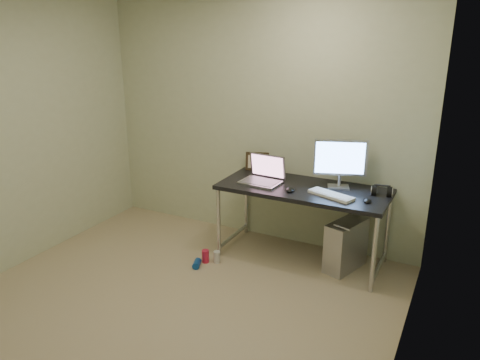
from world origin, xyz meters
name	(u,v)px	position (x,y,z in m)	size (l,w,h in m)	color
floor	(164,314)	(0.00, 0.00, 0.00)	(3.50, 3.50, 0.00)	tan
wall_back	(257,123)	(0.00, 1.75, 1.25)	(3.50, 0.02, 2.50)	beige
wall_right	(408,205)	(1.75, 0.00, 1.25)	(0.02, 3.50, 2.50)	beige
desk	(303,195)	(0.65, 1.40, 0.67)	(1.60, 0.70, 0.75)	black
tower_computer	(346,245)	(1.10, 1.40, 0.24)	(0.33, 0.50, 0.51)	#A9A9AD
cable_a	(350,218)	(1.05, 1.70, 0.40)	(0.01, 0.01, 0.70)	black
cable_b	(358,222)	(1.14, 1.68, 0.38)	(0.01, 0.01, 0.72)	black
can_red	(205,256)	(-0.15, 0.90, 0.06)	(0.07, 0.07, 0.13)	#D11F45
can_white	(217,257)	(-0.05, 0.94, 0.06)	(0.07, 0.07, 0.12)	silver
can_blue	(197,264)	(-0.17, 0.78, 0.03)	(0.07, 0.07, 0.12)	#1046A0
laptop	(263,176)	(0.24, 1.37, 0.81)	(0.40, 0.33, 0.26)	#B7B7BF
monitor	(340,160)	(0.95, 1.55, 1.02)	(0.48, 0.21, 0.46)	#B7B7BF
keyboard	(331,195)	(0.96, 1.27, 0.76)	(0.42, 0.14, 0.03)	white
mouse_right	(368,200)	(1.28, 1.28, 0.77)	(0.06, 0.10, 0.04)	black
mouse_left	(290,189)	(0.58, 1.24, 0.77)	(0.08, 0.12, 0.04)	black
headphones	(382,192)	(1.35, 1.52, 0.78)	(0.19, 0.11, 0.12)	black
picture_frame	(257,161)	(0.03, 1.70, 0.85)	(0.24, 0.03, 0.19)	black
webcam	(280,166)	(0.30, 1.67, 0.84)	(0.05, 0.04, 0.12)	silver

